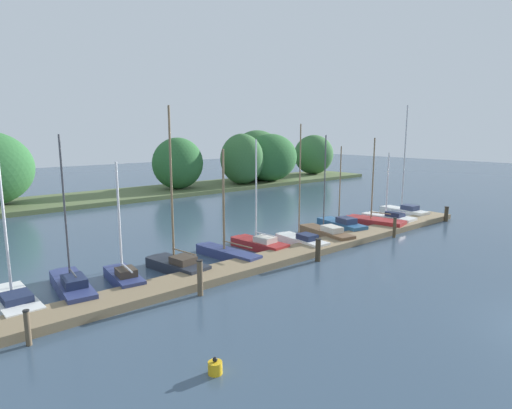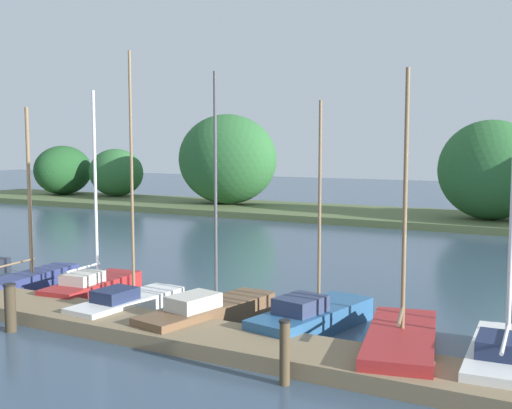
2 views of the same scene
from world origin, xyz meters
TOP-DOWN VIEW (x-y plane):
  - dock_pier at (0.00, 12.43)m, footprint 30.80×1.80m
  - far_shore at (8.02, 37.48)m, footprint 70.34×8.40m
  - sailboat_4 at (-3.44, 14.55)m, footprint 1.40×4.35m
  - sailboat_5 at (-0.98, 14.81)m, footprint 1.53×3.83m
  - sailboat_6 at (1.32, 13.70)m, footprint 1.31×3.79m
  - sailboat_7 at (3.76, 13.92)m, footprint 1.83×4.47m
  - sailboat_8 at (6.24, 14.71)m, footprint 1.93×4.16m
  - sailboat_9 at (8.64, 13.83)m, footprint 2.16×4.34m
  - sailboat_10 at (10.72, 13.94)m, footprint 1.57×3.95m
  - mooring_piling_2 at (-0.17, 11.08)m, footprint 0.31×0.31m
  - mooring_piling_3 at (7.14, 11.22)m, footprint 0.23×0.23m

SIDE VIEW (x-z plane):
  - dock_pier at x=0.00m, z-range 0.00..0.35m
  - sailboat_9 at x=8.64m, z-range -2.71..3.39m
  - sailboat_6 at x=1.32m, z-range -3.13..3.81m
  - sailboat_5 at x=-0.98m, z-range -2.71..3.39m
  - sailboat_4 at x=-3.44m, z-range -2.49..3.18m
  - sailboat_10 at x=10.72m, z-range -2.17..2.86m
  - sailboat_7 at x=3.76m, z-range -2.80..3.51m
  - sailboat_8 at x=6.24m, z-range -2.42..3.14m
  - mooring_piling_2 at x=-0.17m, z-range 0.01..1.18m
  - mooring_piling_3 at x=7.14m, z-range 0.01..1.26m
  - far_shore at x=8.02m, z-range -0.53..6.11m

